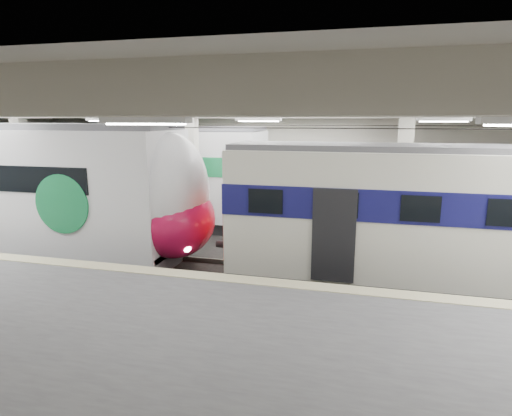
# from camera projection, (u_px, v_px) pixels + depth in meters

# --- Properties ---
(station_hall) EXTENTS (36.00, 24.00, 5.75)m
(station_hall) POSITION_uv_depth(u_px,v_px,m) (226.00, 183.00, 11.69)
(station_hall) COLOR black
(station_hall) RESTS_ON ground
(modern_emu) EXTENTS (15.11, 3.12, 4.81)m
(modern_emu) POSITION_uv_depth(u_px,v_px,m) (32.00, 192.00, 15.45)
(modern_emu) COLOR white
(modern_emu) RESTS_ON ground
(older_rer) EXTENTS (12.82, 2.83, 4.26)m
(older_rer) POSITION_uv_depth(u_px,v_px,m) (450.00, 218.00, 12.07)
(older_rer) COLOR silver
(older_rer) RESTS_ON ground
(far_train) EXTENTS (14.50, 2.96, 4.61)m
(far_train) POSITION_uv_depth(u_px,v_px,m) (116.00, 173.00, 20.67)
(far_train) COLOR white
(far_train) RESTS_ON ground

